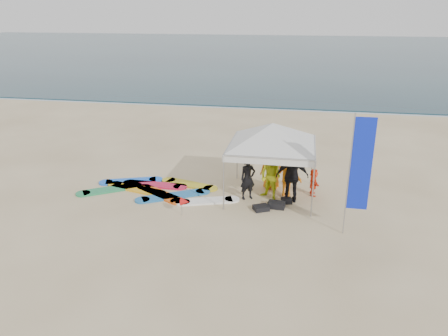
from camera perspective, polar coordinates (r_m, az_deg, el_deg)
ground at (r=13.78m, az=-4.17°, el=-8.25°), size 120.00×120.00×0.00m
ocean at (r=72.05m, az=8.27°, el=14.85°), size 160.00×84.00×0.08m
shoreline_foam at (r=30.76m, az=4.42°, el=7.88°), size 160.00×1.20×0.01m
person_black_a at (r=15.70m, az=3.12°, el=-1.37°), size 0.68×0.62×1.57m
person_yellow at (r=15.74m, az=6.10°, el=-1.13°), size 1.04×0.98×1.71m
person_orange_a at (r=16.09m, az=8.26°, el=-0.84°), size 1.10×0.66×1.66m
person_black_b at (r=15.56m, az=8.90°, el=-1.04°), size 1.18×0.57×1.95m
person_orange_b at (r=16.66m, az=6.23°, el=0.09°), size 0.97×0.80×1.71m
person_seated at (r=16.40m, az=11.61°, el=-1.81°), size 0.40×0.98×1.03m
canopy_tent at (r=15.41m, az=6.42°, el=5.82°), size 4.19×4.19×3.16m
feather_flag at (r=13.27m, az=17.34°, el=0.27°), size 0.64×0.04×3.80m
marker_pennant at (r=14.58m, az=-5.12°, el=-4.43°), size 0.28×0.28×0.64m
gear_pile at (r=15.34m, az=6.51°, el=-4.81°), size 1.36×1.20×0.22m
surfboard_spread at (r=16.83m, az=-8.78°, el=-2.82°), size 5.79×2.51×0.07m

